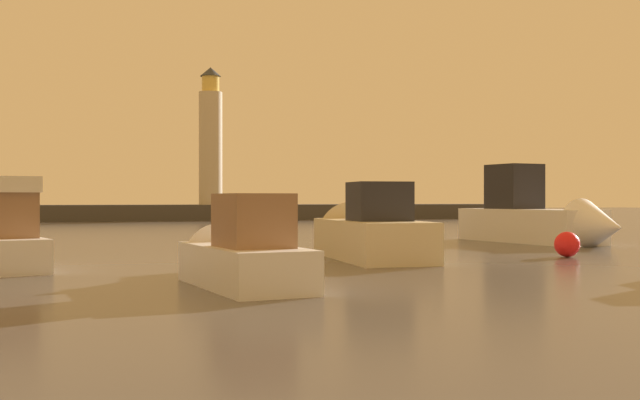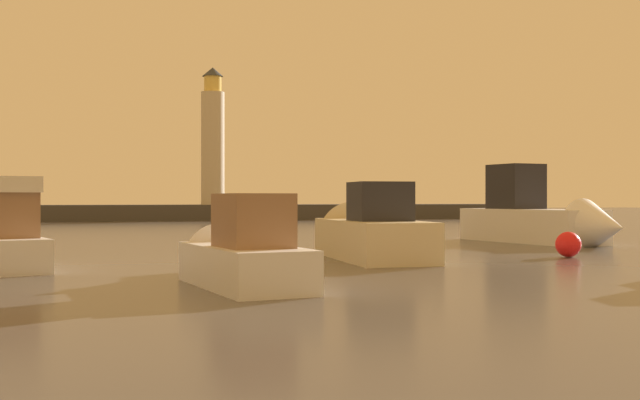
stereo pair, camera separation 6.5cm
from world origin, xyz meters
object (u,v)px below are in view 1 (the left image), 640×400
at_px(motorboat_6, 5,238).
at_px(lighthouse, 211,140).
at_px(mooring_buoy, 567,244).
at_px(motorboat_4, 543,219).
at_px(motorboat_3, 233,255).
at_px(motorboat_0, 362,233).

bearing_deg(motorboat_6, lighthouse, 74.07).
bearing_deg(mooring_buoy, motorboat_4, 62.56).
bearing_deg(motorboat_6, motorboat_3, -47.88).
distance_m(motorboat_4, motorboat_6, 22.47).
xyz_separation_m(motorboat_3, motorboat_4, (16.16, 12.40, 0.40)).
relative_size(lighthouse, mooring_buoy, 14.50).
bearing_deg(lighthouse, motorboat_6, -105.93).
relative_size(motorboat_0, motorboat_6, 1.38).
bearing_deg(mooring_buoy, lighthouse, 94.87).
distance_m(lighthouse, motorboat_0, 46.75).
bearing_deg(motorboat_6, motorboat_0, 6.46).
xyz_separation_m(motorboat_4, mooring_buoy, (-3.84, -7.40, -0.64)).
bearing_deg(mooring_buoy, motorboat_6, 177.02).
xyz_separation_m(lighthouse, motorboat_6, (-13.55, -47.49, -6.43)).
relative_size(lighthouse, motorboat_6, 2.15).
bearing_deg(mooring_buoy, motorboat_0, 161.59).
distance_m(motorboat_3, mooring_buoy, 13.30).
relative_size(motorboat_3, motorboat_4, 0.65).
bearing_deg(mooring_buoy, motorboat_3, -157.88).
bearing_deg(motorboat_3, mooring_buoy, 22.12).
height_order(motorboat_0, motorboat_6, motorboat_6).
distance_m(lighthouse, motorboat_3, 54.44).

